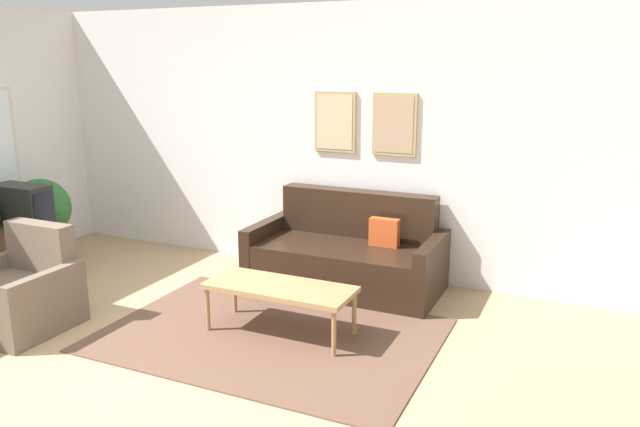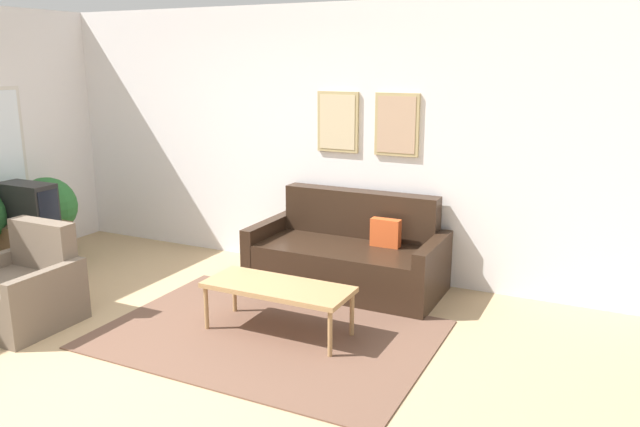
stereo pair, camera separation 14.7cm
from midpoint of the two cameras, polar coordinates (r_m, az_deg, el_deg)
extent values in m
plane|color=tan|center=(4.86, -17.16, -13.10)|extent=(16.00, 16.00, 0.00)
cube|color=brown|center=(5.12, -3.99, -10.96)|extent=(2.61, 1.84, 0.01)
cube|color=silver|center=(6.59, -1.86, 6.87)|extent=(8.00, 0.06, 2.70)
cube|color=tan|center=(6.29, 2.32, 8.37)|extent=(0.44, 0.03, 0.60)
cube|color=#CCB78E|center=(6.28, 2.26, 8.35)|extent=(0.38, 0.01, 0.54)
cube|color=tan|center=(6.07, 7.73, 8.05)|extent=(0.44, 0.03, 0.60)
cube|color=tan|center=(6.05, 7.68, 8.04)|extent=(0.38, 0.01, 0.54)
cube|color=black|center=(6.02, 3.07, -4.86)|extent=(1.59, 0.90, 0.44)
cube|color=black|center=(6.21, 4.39, 0.01)|extent=(1.59, 0.20, 0.46)
cube|color=black|center=(6.37, -4.02, -3.17)|extent=(0.12, 0.90, 0.58)
cube|color=black|center=(5.74, 10.97, -5.32)|extent=(0.12, 0.90, 0.58)
cube|color=#D15123|center=(5.90, 6.72, -1.83)|extent=(0.28, 0.10, 0.28)
cube|color=#A87F51|center=(5.00, -3.03, -6.75)|extent=(1.19, 0.49, 0.04)
cylinder|color=#A87F51|center=(5.20, -9.55, -8.56)|extent=(0.04, 0.04, 0.37)
cylinder|color=#A87F51|center=(4.68, 1.84, -10.98)|extent=(0.04, 0.04, 0.37)
cylinder|color=#A87F51|center=(5.51, -7.07, -7.15)|extent=(0.04, 0.04, 0.37)
cylinder|color=#A87F51|center=(5.02, 3.79, -9.20)|extent=(0.04, 0.04, 0.37)
cube|color=brown|center=(6.98, -24.24, -3.01)|extent=(0.65, 0.51, 0.55)
cube|color=black|center=(6.86, -24.64, 0.83)|extent=(0.60, 0.28, 0.41)
cube|color=black|center=(6.63, -22.98, 0.59)|extent=(0.01, 0.23, 0.32)
cube|color=#6B5B4C|center=(5.75, -25.19, -7.27)|extent=(0.64, 0.76, 0.41)
cube|color=#6B5B4C|center=(5.81, -23.33, -2.59)|extent=(0.64, 0.16, 0.41)
cube|color=#6B5B4C|center=(5.47, -22.84, -7.44)|extent=(0.09, 0.76, 0.53)
cylinder|color=beige|center=(7.45, -22.77, -3.40)|extent=(0.24, 0.24, 0.16)
cylinder|color=#51381E|center=(7.40, -22.90, -2.11)|extent=(0.04, 0.04, 0.19)
sphere|color=#28662D|center=(7.32, -23.16, 0.61)|extent=(0.63, 0.63, 0.63)
cylinder|color=#383D42|center=(7.18, -24.50, -4.00)|extent=(0.20, 0.20, 0.21)
cylinder|color=#51381E|center=(7.13, -24.64, -2.70)|extent=(0.04, 0.04, 0.13)
sphere|color=#337A38|center=(7.07, -24.84, -0.79)|extent=(0.43, 0.43, 0.43)
camera|label=1|loc=(0.07, -89.23, 0.19)|focal=35.00mm
camera|label=2|loc=(0.07, 90.77, -0.19)|focal=35.00mm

